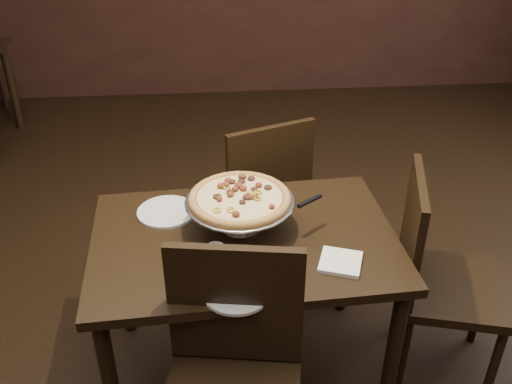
{
  "coord_description": "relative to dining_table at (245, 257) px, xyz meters",
  "views": [
    {
      "loc": [
        -0.06,
        -1.7,
        2.05
      ],
      "look_at": [
        0.1,
        0.15,
        0.91
      ],
      "focal_mm": 40.0,
      "sensor_mm": 36.0,
      "label": 1
    }
  ],
  "objects": [
    {
      "name": "room",
      "position": [
        0.01,
        -0.07,
        0.76
      ],
      "size": [
        6.04,
        7.04,
        2.84
      ],
      "color": "black",
      "rests_on": "ground"
    },
    {
      "name": "plate_near",
      "position": [
        -0.05,
        -0.32,
        0.1
      ],
      "size": [
        0.24,
        0.24,
        0.01
      ],
      "primitive_type": "cylinder",
      "color": "silver",
      "rests_on": "dining_table"
    },
    {
      "name": "chair_near",
      "position": [
        -0.08,
        -0.5,
        -0.11
      ],
      "size": [
        0.52,
        0.52,
        0.97
      ],
      "rotation": [
        0.0,
        0.0,
        -0.16
      ],
      "color": "black",
      "rests_on": "ground"
    },
    {
      "name": "chair_side",
      "position": [
        0.8,
        -0.03,
        -0.12
      ],
      "size": [
        0.55,
        0.55,
        0.96
      ],
      "rotation": [
        0.0,
        0.0,
        1.32
      ],
      "color": "black",
      "rests_on": "ground"
    },
    {
      "name": "chair_far",
      "position": [
        0.12,
        0.66,
        -0.12
      ],
      "size": [
        0.57,
        0.57,
        0.95
      ],
      "rotation": [
        0.0,
        0.0,
        3.5
      ],
      "color": "black",
      "rests_on": "ground"
    },
    {
      "name": "serving_spatula",
      "position": [
        0.25,
        0.02,
        0.24
      ],
      "size": [
        0.16,
        0.16,
        0.02
      ],
      "rotation": [
        0.0,
        0.0,
        -0.91
      ],
      "color": "#B2B2B9",
      "rests_on": "pizza_stand"
    },
    {
      "name": "packet_caddy",
      "position": [
        -0.19,
        -0.2,
        0.13
      ],
      "size": [
        0.09,
        0.09,
        0.07
      ],
      "rotation": [
        0.0,
        0.0,
        0.39
      ],
      "color": "black",
      "rests_on": "dining_table"
    },
    {
      "name": "parmesan_shaker",
      "position": [
        -0.11,
        -0.2,
        0.15
      ],
      "size": [
        0.07,
        0.07,
        0.12
      ],
      "color": "#F5EBBE",
      "rests_on": "dining_table"
    },
    {
      "name": "pepper_flake_shaker",
      "position": [
        -0.12,
        -0.19,
        0.14
      ],
      "size": [
        0.05,
        0.05,
        0.09
      ],
      "color": "#96280D",
      "rests_on": "dining_table"
    },
    {
      "name": "dining_table",
      "position": [
        0.0,
        0.0,
        0.0
      ],
      "size": [
        1.22,
        0.85,
        0.74
      ],
      "rotation": [
        0.0,
        0.0,
        0.05
      ],
      "color": "black",
      "rests_on": "ground"
    },
    {
      "name": "napkin_stack",
      "position": [
        0.34,
        -0.2,
        0.11
      ],
      "size": [
        0.19,
        0.19,
        0.02
      ],
      "primitive_type": "cube",
      "rotation": [
        0.0,
        0.0,
        -0.34
      ],
      "color": "white",
      "rests_on": "dining_table"
    },
    {
      "name": "plate_left",
      "position": [
        -0.31,
        0.19,
        0.1
      ],
      "size": [
        0.24,
        0.24,
        0.01
      ],
      "primitive_type": "cylinder",
      "color": "silver",
      "rests_on": "dining_table"
    },
    {
      "name": "pizza_stand",
      "position": [
        -0.01,
        0.05,
        0.24
      ],
      "size": [
        0.43,
        0.43,
        0.18
      ],
      "color": "#B2B2B9",
      "rests_on": "dining_table"
    }
  ]
}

